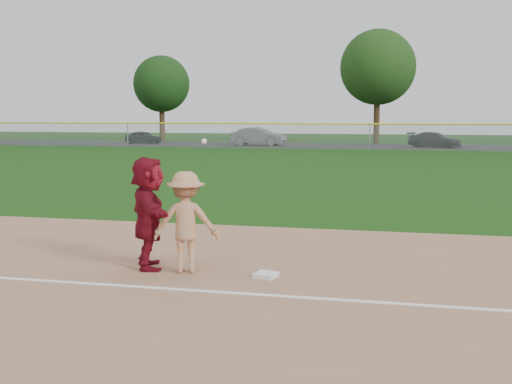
% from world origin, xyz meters
% --- Properties ---
extents(ground, '(160.00, 160.00, 0.00)m').
position_xyz_m(ground, '(0.00, 0.00, 0.00)').
color(ground, '#143F0C').
rests_on(ground, ground).
extents(foul_line, '(60.00, 0.10, 0.01)m').
position_xyz_m(foul_line, '(0.00, -0.80, 0.03)').
color(foul_line, white).
rests_on(foul_line, infield_dirt).
extents(parking_asphalt, '(120.00, 10.00, 0.01)m').
position_xyz_m(parking_asphalt, '(0.00, 46.00, 0.01)').
color(parking_asphalt, black).
rests_on(parking_asphalt, ground).
extents(first_base, '(0.42, 0.42, 0.08)m').
position_xyz_m(first_base, '(0.46, 0.26, 0.06)').
color(first_base, white).
rests_on(first_base, infield_dirt).
extents(base_runner, '(1.31, 1.91, 1.98)m').
position_xyz_m(base_runner, '(-1.70, 0.45, 1.01)').
color(base_runner, maroon).
rests_on(base_runner, infield_dirt).
extents(car_left, '(3.71, 2.08, 1.19)m').
position_xyz_m(car_left, '(-21.11, 45.95, 0.61)').
color(car_left, black).
rests_on(car_left, parking_asphalt).
extents(car_mid, '(4.93, 2.09, 1.58)m').
position_xyz_m(car_mid, '(-9.90, 45.00, 0.80)').
color(car_mid, slate).
rests_on(car_mid, parking_asphalt).
extents(car_right, '(4.68, 3.28, 1.26)m').
position_xyz_m(car_right, '(5.04, 44.91, 0.64)').
color(car_right, black).
rests_on(car_right, parking_asphalt).
extents(first_base_play, '(1.24, 0.87, 2.31)m').
position_xyz_m(first_base_play, '(-0.96, 0.31, 0.89)').
color(first_base_play, '#A4A4A6').
rests_on(first_base_play, infield_dirt).
extents(outfield_fence, '(110.00, 0.12, 110.00)m').
position_xyz_m(outfield_fence, '(0.00, 40.00, 1.96)').
color(outfield_fence, '#999EA0').
rests_on(outfield_fence, ground).
extents(tree_1, '(5.80, 5.80, 8.75)m').
position_xyz_m(tree_1, '(-22.00, 53.00, 5.83)').
color(tree_1, '#382414').
rests_on(tree_1, ground).
extents(tree_2, '(7.00, 7.00, 10.58)m').
position_xyz_m(tree_2, '(0.00, 51.50, 7.06)').
color(tree_2, '#342312').
rests_on(tree_2, ground).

